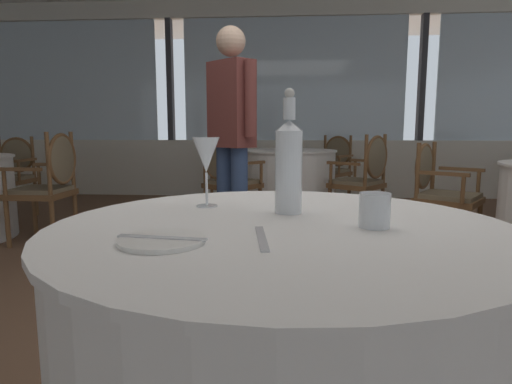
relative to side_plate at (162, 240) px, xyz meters
The scene contains 18 objects.
ground_plane 1.52m from the side_plate, 74.34° to the left, with size 15.21×15.21×0.00m, color brown.
window_wall_far 5.65m from the side_plate, 86.40° to the left, with size 11.70×0.14×2.88m.
foreground_table 0.50m from the side_plate, 39.88° to the left, with size 1.16×1.16×0.77m.
side_plate is the anchor object (origin of this frame).
butter_knife 0.01m from the side_plate, ahead, with size 0.19×0.02×0.00m, color silver.
dinner_fork 0.21m from the side_plate, 12.05° to the left, with size 0.21×0.02×0.00m, color silver.
water_bottle 0.45m from the side_plate, 52.44° to the left, with size 0.08×0.08×0.35m.
wine_glass 0.45m from the side_plate, 87.98° to the left, with size 0.08×0.08×0.21m.
water_tumbler 0.50m from the side_plate, 20.51° to the left, with size 0.07×0.07×0.08m, color white.
dining_chair_0_3 3.19m from the side_plate, 61.08° to the left, with size 0.64×0.66×0.90m.
dining_chair_1_0 4.79m from the side_plate, 127.16° to the left, with size 0.54×0.47×0.93m.
dining_chair_1_3 3.31m from the side_plate, 123.48° to the left, with size 0.47×0.54×0.99m.
background_table_3 4.24m from the side_plate, 86.29° to the left, with size 1.16×1.16×0.77m.
dining_chair_3_0 3.45m from the side_plate, 95.71° to the left, with size 0.66×0.65×0.92m.
dining_chair_3_1 3.76m from the side_plate, 73.44° to the left, with size 0.65×0.66×0.96m.
dining_chair_3_2 5.09m from the side_plate, 79.91° to the left, with size 0.66×0.65×0.93m.
dining_chair_3_3 4.86m from the side_plate, 96.09° to the left, with size 0.65×0.66×0.92m.
diner_person_0 2.48m from the side_plate, 93.89° to the left, with size 0.41×0.39×1.78m.
Camera 1 is at (-0.10, -2.11, 1.00)m, focal length 29.92 mm.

